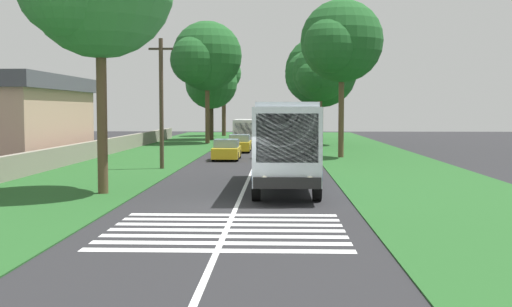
# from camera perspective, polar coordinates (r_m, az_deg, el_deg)

# --- Properties ---
(ground) EXTENTS (160.00, 160.00, 0.00)m
(ground) POSITION_cam_1_polar(r_m,az_deg,el_deg) (23.06, -1.75, -4.74)
(ground) COLOR #262628
(grass_verge_left) EXTENTS (120.00, 8.00, 0.04)m
(grass_verge_left) POSITION_cam_1_polar(r_m,az_deg,el_deg) (39.12, -12.35, -1.25)
(grass_verge_left) COLOR #235623
(grass_verge_left) RESTS_ON ground
(grass_verge_right) EXTENTS (120.00, 8.00, 0.04)m
(grass_verge_right) POSITION_cam_1_polar(r_m,az_deg,el_deg) (38.49, 12.04, -1.33)
(grass_verge_right) COLOR #235623
(grass_verge_right) RESTS_ON ground
(centre_line) EXTENTS (110.00, 0.16, 0.01)m
(centre_line) POSITION_cam_1_polar(r_m,az_deg,el_deg) (37.93, -0.26, -1.34)
(centre_line) COLOR silver
(centre_line) RESTS_ON ground
(coach_bus) EXTENTS (11.16, 2.62, 3.73)m
(coach_bus) POSITION_cam_1_polar(r_m,az_deg,el_deg) (28.38, 2.62, 1.23)
(coach_bus) COLOR silver
(coach_bus) RESTS_ON ground
(zebra_crossing) EXTENTS (5.85, 6.80, 0.01)m
(zebra_crossing) POSITION_cam_1_polar(r_m,az_deg,el_deg) (18.72, -2.64, -6.74)
(zebra_crossing) COLOR silver
(zebra_crossing) RESTS_ON ground
(trailing_car_0) EXTENTS (4.30, 1.78, 1.43)m
(trailing_car_0) POSITION_cam_1_polar(r_m,az_deg,el_deg) (44.66, -2.59, 0.29)
(trailing_car_0) COLOR gold
(trailing_car_0) RESTS_ON ground
(trailing_car_1) EXTENTS (4.30, 1.78, 1.43)m
(trailing_car_1) POSITION_cam_1_polar(r_m,az_deg,el_deg) (52.90, -1.44, 0.85)
(trailing_car_1) COLOR gold
(trailing_car_1) RESTS_ON ground
(trailing_minibus_0) EXTENTS (6.00, 2.14, 2.53)m
(trailing_minibus_0) POSITION_cam_1_polar(r_m,az_deg,el_deg) (61.01, -0.88, 2.08)
(trailing_minibus_0) COLOR silver
(trailing_minibus_0) RESTS_ON ground
(roadside_tree_left_0) EXTENTS (8.76, 7.01, 12.32)m
(roadside_tree_left_0) POSITION_cam_1_polar(r_m,az_deg,el_deg) (66.38, -4.48, 8.34)
(roadside_tree_left_0) COLOR brown
(roadside_tree_left_0) RESTS_ON grass_verge_left
(roadside_tree_left_1) EXTENTS (5.78, 4.60, 10.40)m
(roadside_tree_left_1) POSITION_cam_1_polar(r_m,az_deg,el_deg) (84.90, -2.95, 6.92)
(roadside_tree_left_1) COLOR #4C3826
(roadside_tree_left_1) RESTS_ON grass_verge_left
(roadside_tree_left_3) EXTENTS (7.26, 5.92, 9.42)m
(roadside_tree_left_3) POSITION_cam_1_polar(r_m,az_deg,el_deg) (74.32, -4.03, 6.07)
(roadside_tree_left_3) COLOR #3D2D1E
(roadside_tree_left_3) RESTS_ON grass_verge_left
(roadside_tree_right_0) EXTENTS (8.79, 6.94, 10.54)m
(roadside_tree_right_0) POSITION_cam_1_polar(r_m,az_deg,el_deg) (63.30, 5.54, 6.97)
(roadside_tree_right_0) COLOR #3D2D1E
(roadside_tree_right_0) RESTS_ON grass_verge_right
(roadside_tree_right_1) EXTENTS (6.60, 5.55, 9.72)m
(roadside_tree_right_1) POSITION_cam_1_polar(r_m,az_deg,el_deg) (75.85, 5.37, 6.41)
(roadside_tree_right_1) COLOR brown
(roadside_tree_right_1) RESTS_ON grass_verge_right
(roadside_tree_right_2) EXTENTS (6.81, 5.87, 11.21)m
(roadside_tree_right_2) POSITION_cam_1_polar(r_m,az_deg,el_deg) (46.99, 7.35, 9.59)
(roadside_tree_right_2) COLOR brown
(roadside_tree_right_2) RESTS_ON grass_verge_right
(roadside_tree_right_3) EXTENTS (5.44, 4.84, 8.96)m
(roadside_tree_right_3) POSITION_cam_1_polar(r_m,az_deg,el_deg) (56.51, 5.57, 6.91)
(roadside_tree_right_3) COLOR brown
(roadside_tree_right_3) RESTS_ON grass_verge_right
(utility_pole) EXTENTS (0.24, 1.40, 7.49)m
(utility_pole) POSITION_cam_1_polar(r_m,az_deg,el_deg) (37.87, -8.32, 4.55)
(utility_pole) COLOR #473828
(utility_pole) RESTS_ON grass_verge_left
(roadside_wall) EXTENTS (70.00, 0.40, 1.20)m
(roadside_wall) POSITION_cam_1_polar(r_m,az_deg,el_deg) (44.80, -14.99, 0.14)
(roadside_wall) COLOR gray
(roadside_wall) RESTS_ON grass_verge_left
(roadside_building) EXTENTS (14.36, 8.24, 5.73)m
(roadside_building) POSITION_cam_1_polar(r_m,az_deg,el_deg) (46.71, -20.94, 2.96)
(roadside_building) COLOR tan
(roadside_building) RESTS_ON ground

